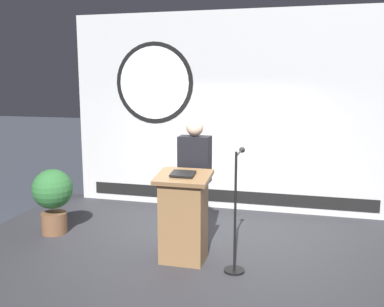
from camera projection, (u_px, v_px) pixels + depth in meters
The scene contains 7 objects.
ground_plane at pixel (202, 268), 5.81m from camera, with size 40.00×40.00×0.00m, color #383D47.
stage_platform at pixel (202, 258), 5.78m from camera, with size 6.40×4.00×0.30m, color #333338.
banner_display at pixel (226, 112), 7.25m from camera, with size 5.40×0.12×3.28m.
podium at pixel (183, 217), 5.24m from camera, with size 0.64×0.50×1.11m.
speaker_person at pixel (195, 183), 5.64m from camera, with size 0.40×0.26×1.69m.
microphone_stand at pixel (236, 228), 5.00m from camera, with size 0.24×0.60×1.40m.
potted_plant at pixel (53, 195), 6.19m from camera, with size 0.56×0.56×0.93m.
Camera 1 is at (1.27, -5.32, 2.49)m, focal length 40.88 mm.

